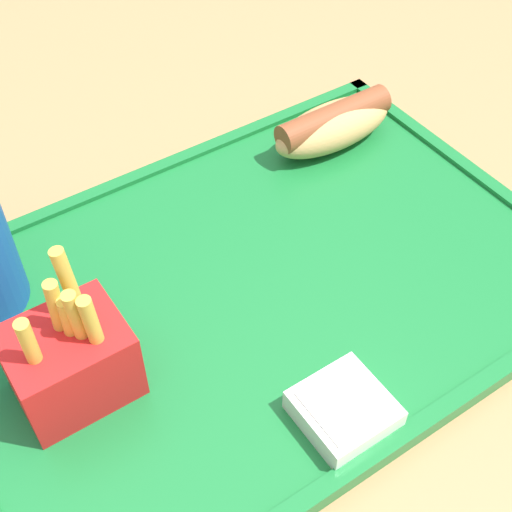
# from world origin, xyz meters

# --- Properties ---
(dining_table) EXTENTS (1.42, 1.12, 0.77)m
(dining_table) POSITION_xyz_m (0.00, 0.00, 0.39)
(dining_table) COLOR #B27F51
(dining_table) RESTS_ON ground_plane
(food_tray) EXTENTS (0.46, 0.32, 0.01)m
(food_tray) POSITION_xyz_m (-0.05, -0.03, 0.78)
(food_tray) COLOR #197233
(food_tray) RESTS_ON dining_table
(hot_dog_far) EXTENTS (0.12, 0.05, 0.04)m
(hot_dog_far) POSITION_xyz_m (0.10, 0.07, 0.80)
(hot_dog_far) COLOR tan
(hot_dog_far) RESTS_ON food_tray
(fries_carton) EXTENTS (0.07, 0.06, 0.11)m
(fries_carton) POSITION_xyz_m (-0.19, -0.04, 0.82)
(fries_carton) COLOR red
(fries_carton) RESTS_ON food_tray
(sauce_cup_mayo) EXTENTS (0.05, 0.05, 0.02)m
(sauce_cup_mayo) POSITION_xyz_m (-0.07, -0.16, 0.79)
(sauce_cup_mayo) COLOR silver
(sauce_cup_mayo) RESTS_ON food_tray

